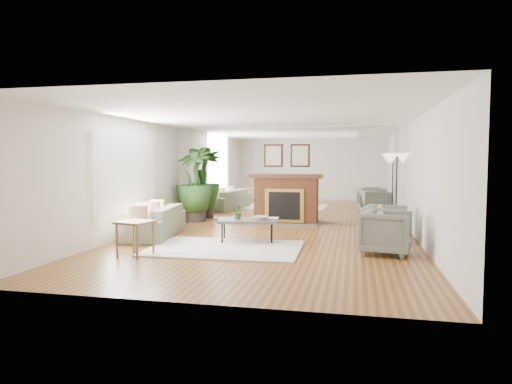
% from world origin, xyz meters
% --- Properties ---
extents(ground, '(7.00, 7.00, 0.00)m').
position_xyz_m(ground, '(0.00, 0.00, 0.00)').
color(ground, brown).
rests_on(ground, ground).
extents(wall_left, '(0.02, 7.00, 2.50)m').
position_xyz_m(wall_left, '(-2.99, 0.00, 1.25)').
color(wall_left, silver).
rests_on(wall_left, ground).
extents(wall_right, '(0.02, 7.00, 2.50)m').
position_xyz_m(wall_right, '(2.99, 0.00, 1.25)').
color(wall_right, silver).
rests_on(wall_right, ground).
extents(wall_back, '(6.00, 0.02, 2.50)m').
position_xyz_m(wall_back, '(0.00, 3.49, 1.25)').
color(wall_back, silver).
rests_on(wall_back, ground).
extents(mirror_panel, '(5.40, 0.04, 2.40)m').
position_xyz_m(mirror_panel, '(0.00, 3.47, 1.25)').
color(mirror_panel, silver).
rests_on(mirror_panel, wall_back).
extents(window_panel, '(0.04, 2.40, 1.50)m').
position_xyz_m(window_panel, '(-2.96, 0.40, 1.35)').
color(window_panel, '#B2E09E').
rests_on(window_panel, wall_left).
extents(fireplace, '(1.85, 0.83, 2.05)m').
position_xyz_m(fireplace, '(0.00, 3.26, 0.66)').
color(fireplace, brown).
rests_on(fireplace, ground).
extents(area_rug, '(2.79, 2.03, 0.03)m').
position_xyz_m(area_rug, '(-0.58, -0.34, 0.01)').
color(area_rug, silver).
rests_on(area_rug, ground).
extents(coffee_table, '(1.27, 0.89, 0.46)m').
position_xyz_m(coffee_table, '(-0.34, 0.43, 0.42)').
color(coffee_table, '#665E51').
rests_on(coffee_table, ground).
extents(sofa, '(1.20, 2.34, 0.65)m').
position_xyz_m(sofa, '(-2.45, 0.67, 0.33)').
color(sofa, slate).
rests_on(sofa, ground).
extents(armchair_back, '(0.94, 0.92, 0.73)m').
position_xyz_m(armchair_back, '(2.35, 1.15, 0.37)').
color(armchair_back, slate).
rests_on(armchair_back, ground).
extents(armchair_front, '(0.97, 0.95, 0.76)m').
position_xyz_m(armchair_front, '(2.28, -0.19, 0.38)').
color(armchair_front, slate).
rests_on(armchair_front, ground).
extents(side_table, '(0.63, 0.63, 0.60)m').
position_xyz_m(side_table, '(-1.90, -1.27, 0.51)').
color(side_table, olive).
rests_on(side_table, ground).
extents(potted_ficus, '(1.19, 1.19, 1.99)m').
position_xyz_m(potted_ficus, '(-2.41, 3.10, 1.06)').
color(potted_ficus, black).
rests_on(potted_ficus, ground).
extents(floor_lamp, '(0.58, 0.32, 1.80)m').
position_xyz_m(floor_lamp, '(2.70, 2.87, 1.53)').
color(floor_lamp, black).
rests_on(floor_lamp, ground).
extents(tabletop_plant, '(0.30, 0.28, 0.28)m').
position_xyz_m(tabletop_plant, '(-0.52, 0.38, 0.60)').
color(tabletop_plant, '#346625').
rests_on(tabletop_plant, coffee_table).
extents(fruit_bowl, '(0.35, 0.35, 0.07)m').
position_xyz_m(fruit_bowl, '(-0.07, 0.40, 0.50)').
color(fruit_bowl, olive).
rests_on(fruit_bowl, coffee_table).
extents(book, '(0.20, 0.27, 0.02)m').
position_xyz_m(book, '(0.05, 0.59, 0.47)').
color(book, olive).
rests_on(book, coffee_table).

